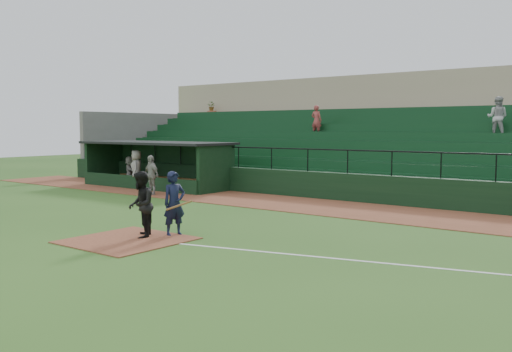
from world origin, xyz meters
The scene contains 11 objects.
ground centered at (0.00, 0.00, 0.00)m, with size 90.00×90.00×0.00m, color #2E571C.
warning_track centered at (0.00, 8.00, 0.01)m, with size 40.00×4.00×0.03m, color brown.
home_plate_dirt centered at (0.00, -1.00, 0.01)m, with size 3.00×3.00×0.03m, color brown.
foul_line centered at (8.00, 1.20, 0.01)m, with size 18.00×0.09×0.01m, color white.
stadium_structure centered at (0.00, 16.46, 2.30)m, with size 38.00×13.08×6.40m.
dugout centered at (-9.75, 9.56, 1.33)m, with size 8.90×3.20×2.42m.
batter_at_plate centered at (0.53, 0.33, 0.95)m, with size 1.11×0.79×1.89m.
umpire centered at (0.00, -0.48, 0.96)m, with size 0.93×0.73×1.91m, color black.
dugout_player_a centered at (-7.34, 6.57, 0.95)m, with size 1.08×0.45×1.85m, color #9C9792.
dugout_player_b centered at (-10.12, 8.09, 1.02)m, with size 0.97×0.63×1.98m, color #A09A95.
dugout_player_c centered at (-11.41, 8.73, 0.82)m, with size 1.47×0.47×1.59m, color #ACA7A1.
Camera 1 is at (12.01, -10.93, 3.15)m, focal length 38.60 mm.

